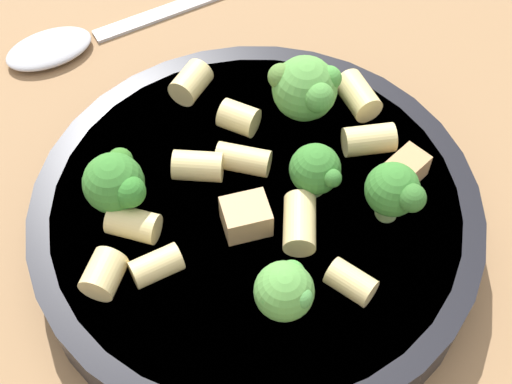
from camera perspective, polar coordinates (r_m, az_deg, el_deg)
ground_plane at (r=0.40m, az=0.00°, el=-3.47°), size 2.00×2.00×0.00m
pasta_bowl at (r=0.38m, az=0.00°, el=-1.99°), size 0.24×0.24×0.03m
broccoli_floret_0 at (r=0.36m, az=4.97°, el=1.53°), size 0.03×0.03×0.03m
broccoli_floret_1 at (r=0.36m, az=11.03°, el=0.01°), size 0.03×0.03×0.04m
broccoli_floret_2 at (r=0.36m, az=-11.14°, el=0.71°), size 0.03×0.04×0.03m
broccoli_floret_3 at (r=0.39m, az=3.99°, el=8.27°), size 0.04×0.04×0.04m
broccoli_floret_4 at (r=0.32m, az=2.32°, el=-7.92°), size 0.03×0.03×0.03m
rigatoni_0 at (r=0.38m, az=-1.02°, el=2.63°), size 0.03×0.03×0.01m
rigatoni_1 at (r=0.42m, az=-5.23°, el=8.71°), size 0.03×0.03×0.02m
rigatoni_2 at (r=0.35m, az=-12.09°, el=-6.44°), size 0.03×0.03×0.02m
rigatoni_3 at (r=0.39m, az=9.03°, el=4.15°), size 0.03×0.02×0.02m
rigatoni_4 at (r=0.36m, az=-9.70°, el=-2.89°), size 0.03×0.03×0.02m
rigatoni_5 at (r=0.41m, az=8.16°, el=7.65°), size 0.02×0.03×0.02m
rigatoni_6 at (r=0.34m, az=7.61°, el=-7.15°), size 0.02×0.03×0.01m
rigatoni_7 at (r=0.38m, az=-4.67°, el=2.09°), size 0.03×0.02×0.02m
rigatoni_8 at (r=0.40m, az=-1.39°, el=5.95°), size 0.03×0.03×0.02m
rigatoni_9 at (r=0.35m, az=3.51°, el=-2.51°), size 0.03×0.03×0.02m
rigatoni_10 at (r=0.35m, az=-7.97°, el=-5.85°), size 0.03×0.02×0.01m
chicken_chunk_0 at (r=0.38m, az=11.95°, el=1.85°), size 0.03×0.02×0.01m
chicken_chunk_1 at (r=0.36m, az=-0.81°, el=-1.98°), size 0.02×0.02×0.02m
spoon at (r=0.51m, az=-13.68°, el=11.93°), size 0.18×0.06×0.01m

